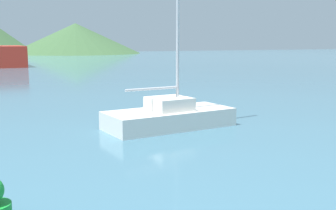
% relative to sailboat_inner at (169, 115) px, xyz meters
% --- Properties ---
extents(sailboat_inner, '(5.39, 2.87, 10.74)m').
position_rel_sailboat_inner_xyz_m(sailboat_inner, '(0.00, 0.00, 0.00)').
color(sailboat_inner, white).
rests_on(sailboat_inner, ground_plane).
extents(hill_central, '(32.77, 32.77, 7.59)m').
position_rel_sailboat_inner_xyz_m(hill_central, '(14.42, 93.58, 3.27)').
color(hill_central, '#3D6038').
rests_on(hill_central, ground_plane).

